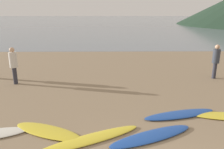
# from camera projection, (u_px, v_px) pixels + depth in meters

# --- Properties ---
(ground_plane) EXTENTS (120.00, 120.00, 0.20)m
(ground_plane) POSITION_uv_depth(u_px,v_px,m) (127.00, 69.00, 12.53)
(ground_plane) COLOR #8C7559
(ground_plane) RESTS_ON ground
(ocean_water) EXTENTS (140.00, 100.00, 0.01)m
(ocean_water) POSITION_uv_depth(u_px,v_px,m) (112.00, 21.00, 65.33)
(ocean_water) COLOR slate
(ocean_water) RESTS_ON ground
(surfboard_2) EXTENTS (2.07, 1.36, 0.08)m
(surfboard_2) POSITION_uv_depth(u_px,v_px,m) (47.00, 131.00, 5.89)
(surfboard_2) COLOR yellow
(surfboard_2) RESTS_ON ground
(surfboard_3) EXTENTS (2.59, 1.62, 0.07)m
(surfboard_3) POSITION_uv_depth(u_px,v_px,m) (91.00, 139.00, 5.56)
(surfboard_3) COLOR yellow
(surfboard_3) RESTS_ON ground
(surfboard_4) EXTENTS (2.37, 1.45, 0.07)m
(surfboard_4) POSITION_uv_depth(u_px,v_px,m) (152.00, 136.00, 5.67)
(surfboard_4) COLOR #1E479E
(surfboard_4) RESTS_ON ground
(surfboard_5) EXTENTS (2.38, 1.10, 0.08)m
(surfboard_5) POSITION_uv_depth(u_px,v_px,m) (180.00, 114.00, 6.84)
(surfboard_5) COLOR #1E479E
(surfboard_5) RESTS_ON ground
(person_0) EXTENTS (0.32, 0.32, 1.59)m
(person_0) POSITION_uv_depth(u_px,v_px,m) (13.00, 63.00, 9.52)
(person_0) COLOR #2D2D38
(person_0) RESTS_ON ground
(person_2) EXTENTS (0.32, 0.32, 1.58)m
(person_2) POSITION_uv_depth(u_px,v_px,m) (216.00, 59.00, 10.32)
(person_2) COLOR #2D2D38
(person_2) RESTS_ON ground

